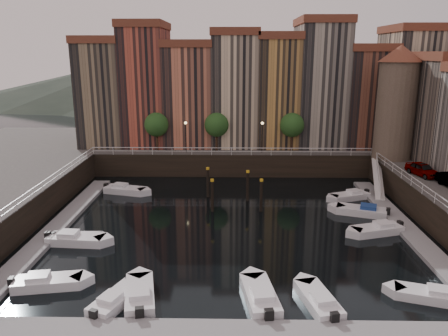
{
  "coord_description": "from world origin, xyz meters",
  "views": [
    {
      "loc": [
        0.09,
        -39.11,
        15.97
      ],
      "look_at": [
        -0.73,
        4.0,
        4.46
      ],
      "focal_mm": 35.0,
      "sensor_mm": 36.0,
      "label": 1
    }
  ],
  "objects_px": {
    "boat_left_2": "(75,239)",
    "gangway": "(378,177)",
    "car_a": "(423,170)",
    "corner_tower": "(396,101)",
    "mooring_pilings": "(232,190)",
    "boat_left_1": "(76,237)",
    "boat_left_0": "(46,282)"
  },
  "relations": [
    {
      "from": "boat_left_1",
      "to": "mooring_pilings",
      "type": "bearing_deg",
      "value": 34.06
    },
    {
      "from": "gangway",
      "to": "car_a",
      "type": "bearing_deg",
      "value": -47.42
    },
    {
      "from": "boat_left_2",
      "to": "mooring_pilings",
      "type": "bearing_deg",
      "value": 40.89
    },
    {
      "from": "gangway",
      "to": "car_a",
      "type": "relative_size",
      "value": 2.0
    },
    {
      "from": "mooring_pilings",
      "to": "car_a",
      "type": "relative_size",
      "value": 1.46
    },
    {
      "from": "boat_left_0",
      "to": "boat_left_2",
      "type": "distance_m",
      "value": 7.2
    },
    {
      "from": "boat_left_0",
      "to": "mooring_pilings",
      "type": "bearing_deg",
      "value": 43.26
    },
    {
      "from": "gangway",
      "to": "mooring_pilings",
      "type": "height_order",
      "value": "gangway"
    },
    {
      "from": "boat_left_1",
      "to": "car_a",
      "type": "relative_size",
      "value": 1.01
    },
    {
      "from": "corner_tower",
      "to": "boat_left_1",
      "type": "height_order",
      "value": "corner_tower"
    },
    {
      "from": "boat_left_2",
      "to": "car_a",
      "type": "xyz_separation_m",
      "value": [
        33.88,
        11.08,
        3.31
      ]
    },
    {
      "from": "boat_left_1",
      "to": "boat_left_2",
      "type": "height_order",
      "value": "boat_left_2"
    },
    {
      "from": "gangway",
      "to": "boat_left_0",
      "type": "xyz_separation_m",
      "value": [
        -29.98,
        -21.96,
        -1.54
      ]
    },
    {
      "from": "mooring_pilings",
      "to": "boat_left_1",
      "type": "bearing_deg",
      "value": -144.79
    },
    {
      "from": "boat_left_0",
      "to": "gangway",
      "type": "bearing_deg",
      "value": 26.35
    },
    {
      "from": "boat_left_1",
      "to": "gangway",
      "type": "bearing_deg",
      "value": 23.82
    },
    {
      "from": "corner_tower",
      "to": "gangway",
      "type": "bearing_deg",
      "value": -122.8
    },
    {
      "from": "gangway",
      "to": "boat_left_1",
      "type": "distance_m",
      "value": 33.75
    },
    {
      "from": "mooring_pilings",
      "to": "boat_left_2",
      "type": "relative_size",
      "value": 1.17
    },
    {
      "from": "corner_tower",
      "to": "car_a",
      "type": "relative_size",
      "value": 3.31
    },
    {
      "from": "gangway",
      "to": "mooring_pilings",
      "type": "distance_m",
      "value": 17.64
    },
    {
      "from": "corner_tower",
      "to": "boat_left_0",
      "type": "relative_size",
      "value": 2.76
    },
    {
      "from": "boat_left_0",
      "to": "boat_left_1",
      "type": "relative_size",
      "value": 1.19
    },
    {
      "from": "mooring_pilings",
      "to": "boat_left_0",
      "type": "relative_size",
      "value": 1.21
    },
    {
      "from": "gangway",
      "to": "boat_left_1",
      "type": "height_order",
      "value": "gangway"
    },
    {
      "from": "boat_left_2",
      "to": "car_a",
      "type": "distance_m",
      "value": 35.8
    },
    {
      "from": "gangway",
      "to": "boat_left_1",
      "type": "relative_size",
      "value": 1.98
    },
    {
      "from": "boat_left_2",
      "to": "gangway",
      "type": "bearing_deg",
      "value": 29.89
    },
    {
      "from": "mooring_pilings",
      "to": "corner_tower",
      "type": "bearing_deg",
      "value": 24.73
    },
    {
      "from": "boat_left_2",
      "to": "car_a",
      "type": "bearing_deg",
      "value": 22.15
    },
    {
      "from": "mooring_pilings",
      "to": "car_a",
      "type": "bearing_deg",
      "value": 2.75
    },
    {
      "from": "mooring_pilings",
      "to": "boat_left_0",
      "type": "xyz_separation_m",
      "value": [
        -12.97,
        -17.29,
        -1.27
      ]
    }
  ]
}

